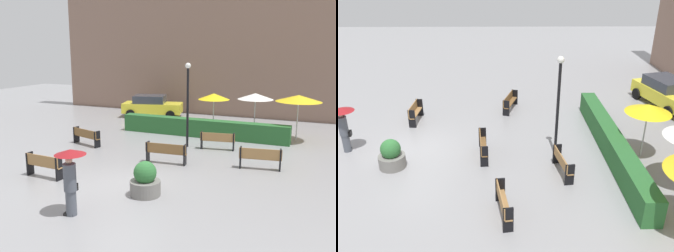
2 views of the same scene
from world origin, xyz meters
TOP-DOWN VIEW (x-y plane):
  - ground_plane at (0.00, 0.00)m, footprint 60.00×60.00m
  - bench_near_left at (-3.11, -0.57)m, footprint 1.63×0.42m
  - bench_far_right at (4.35, 3.80)m, footprint 1.73×0.57m
  - bench_mid_center at (0.47, 2.97)m, footprint 1.84×0.47m
  - bench_back_row at (1.86, 6.08)m, footprint 1.72×0.59m
  - bench_far_left at (-4.59, 4.22)m, footprint 1.85×0.85m
  - pedestrian_with_umbrella at (-0.05, -2.82)m, footprint 0.94×0.94m
  - planter_pot at (1.28, -0.57)m, footprint 1.05×1.05m
  - lamp_post at (0.29, 6.04)m, footprint 0.28×0.28m
  - patio_umbrella_yellow at (0.57, 9.60)m, footprint 1.82×1.82m
  - patio_umbrella_white at (2.82, 10.34)m, footprint 2.03×2.03m
  - patio_umbrella_yellow_far at (5.24, 9.54)m, footprint 2.38×2.38m
  - hedge_strip at (0.27, 8.40)m, footprint 9.59×0.70m
  - building_facade at (0.00, 16.00)m, footprint 28.00×1.20m
  - parked_car at (-5.04, 12.87)m, footprint 4.50×2.77m

SIDE VIEW (x-z plane):
  - ground_plane at x=0.00m, z-range 0.00..0.00m
  - hedge_strip at x=0.27m, z-range 0.00..0.99m
  - bench_far_left at x=-4.59m, z-range 0.08..0.93m
  - bench_back_row at x=1.86m, z-range 0.08..0.93m
  - planter_pot at x=1.28m, z-range -0.09..1.11m
  - bench_far_right at x=4.35m, z-range 0.09..0.98m
  - bench_near_left at x=-3.11m, z-range 0.09..1.00m
  - bench_mid_center at x=0.47m, z-range 0.09..1.00m
  - parked_car at x=-5.04m, z-range 0.03..1.60m
  - pedestrian_with_umbrella at x=-0.05m, z-range 0.28..2.31m
  - patio_umbrella_yellow at x=0.57m, z-range 0.99..3.32m
  - patio_umbrella_white at x=2.82m, z-range 1.01..3.38m
  - patio_umbrella_yellow_far at x=5.24m, z-range 1.06..3.54m
  - lamp_post at x=0.29m, z-range 0.45..4.67m
  - building_facade at x=0.00m, z-range 0.00..11.06m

